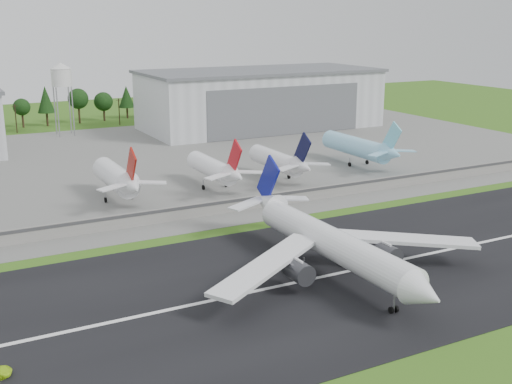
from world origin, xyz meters
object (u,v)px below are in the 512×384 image
parked_jet_navy (281,161)px  parked_jet_skyblue (362,147)px  parked_jet_red_a (119,179)px  main_airliner (335,251)px  parked_jet_red_b (217,169)px

parked_jet_navy → parked_jet_skyblue: 33.12m
parked_jet_skyblue → parked_jet_red_a: bearing=-176.5°
main_airliner → parked_jet_red_a: size_ratio=1.89×
parked_jet_red_b → parked_jet_red_a: bearing=179.9°
main_airliner → parked_jet_red_b: bearing=-96.2°
parked_jet_red_a → parked_jet_red_b: parked_jet_red_a is taller
parked_jet_skyblue → parked_jet_navy: bearing=-171.2°
main_airliner → parked_jet_navy: (26.99, 66.98, 1.16)m
parked_jet_red_a → parked_jet_skyblue: size_ratio=0.84×
parked_jet_skyblue → main_airliner: bearing=-129.7°
main_airliner → parked_jet_skyblue: size_ratio=1.58×
parked_jet_red_a → parked_jet_skyblue: bearing=3.5°
parked_jet_navy → parked_jet_red_a: bearing=179.9°
main_airliner → parked_jet_skyblue: (59.72, 72.03, 1.42)m
parked_jet_red_a → parked_jet_skyblue: 81.26m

